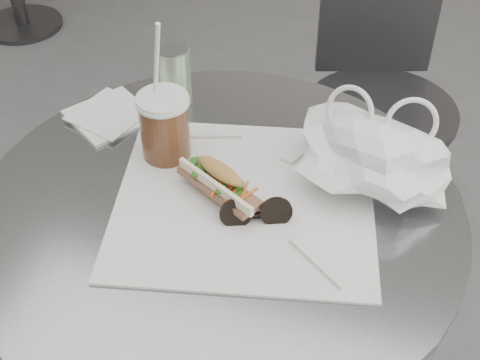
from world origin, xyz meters
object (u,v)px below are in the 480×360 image
(banh_mi, at_px, (220,184))
(iced_coffee, at_px, (165,126))
(chair_far, at_px, (372,141))
(sunglasses, at_px, (256,214))
(drink_can, at_px, (175,75))
(cafe_table, at_px, (221,313))

(banh_mi, xyz_separation_m, iced_coffee, (-0.12, 0.07, 0.03))
(chair_far, xyz_separation_m, sunglasses, (-0.08, -0.79, 0.43))
(banh_mi, relative_size, sunglasses, 1.82)
(chair_far, bearing_deg, drink_can, 39.85)
(chair_far, bearing_deg, cafe_table, 59.68)
(chair_far, xyz_separation_m, banh_mi, (-0.14, -0.76, 0.44))
(chair_far, height_order, banh_mi, banh_mi)
(banh_mi, bearing_deg, drink_can, 154.12)
(drink_can, bearing_deg, cafe_table, -53.65)
(cafe_table, bearing_deg, banh_mi, 93.26)
(chair_far, bearing_deg, banh_mi, 59.50)
(sunglasses, height_order, drink_can, drink_can)
(cafe_table, xyz_separation_m, iced_coffee, (-0.12, 0.08, 0.34))
(sunglasses, bearing_deg, drink_can, 110.39)
(cafe_table, xyz_separation_m, sunglasses, (0.07, -0.02, 0.29))
(drink_can, bearing_deg, banh_mi, -52.53)
(cafe_table, relative_size, chair_far, 1.04)
(cafe_table, relative_size, iced_coffee, 3.02)
(cafe_table, height_order, chair_far, cafe_table)
(banh_mi, distance_m, drink_can, 0.28)
(cafe_table, bearing_deg, iced_coffee, 146.32)
(cafe_table, height_order, iced_coffee, iced_coffee)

